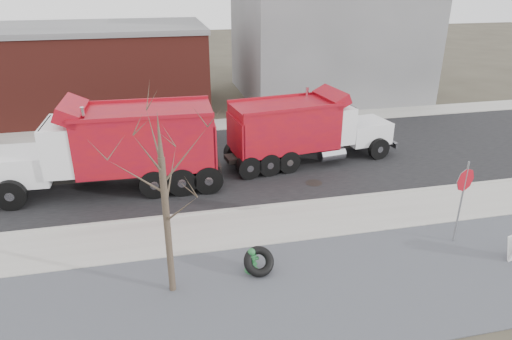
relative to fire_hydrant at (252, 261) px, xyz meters
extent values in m
plane|color=#383328|center=(0.86, 2.24, -0.36)|extent=(120.00, 120.00, 0.00)
cube|color=slate|center=(0.86, -1.26, -0.35)|extent=(60.00, 5.00, 0.03)
cube|color=#9E9B93|center=(0.86, 2.49, -0.33)|extent=(60.00, 2.50, 0.06)
cube|color=#9E9B93|center=(0.86, 3.79, -0.31)|extent=(60.00, 0.15, 0.11)
cube|color=black|center=(0.86, 8.54, -0.35)|extent=(60.00, 9.40, 0.02)
cube|color=#9E9B93|center=(0.86, 14.24, -0.33)|extent=(60.00, 2.00, 0.06)
cube|color=gray|center=(9.86, 20.24, 3.64)|extent=(12.00, 10.00, 8.00)
cube|color=maroon|center=(-9.14, 19.24, 2.14)|extent=(20.00, 8.00, 5.00)
cube|color=gray|center=(-9.14, 19.24, 4.79)|extent=(20.20, 8.20, 0.30)
cylinder|color=#382D23|center=(-2.34, -0.36, 1.64)|extent=(0.18, 0.18, 4.00)
cone|color=#382D23|center=(-2.34, -0.36, 4.24)|extent=(0.14, 0.14, 1.20)
cylinder|color=#2A703C|center=(0.00, 0.01, -0.34)|extent=(0.42, 0.42, 0.06)
cylinder|color=#2A703C|center=(0.00, 0.01, -0.05)|extent=(0.22, 0.22, 0.57)
cylinder|color=#2A703C|center=(0.00, 0.01, 0.21)|extent=(0.29, 0.29, 0.05)
sphere|color=#2A703C|center=(0.00, 0.01, 0.31)|extent=(0.23, 0.23, 0.23)
cylinder|color=#2A703C|center=(0.00, 0.01, 0.40)|extent=(0.05, 0.05, 0.06)
cylinder|color=#2A703C|center=(-0.16, -0.04, 0.04)|extent=(0.14, 0.13, 0.11)
cylinder|color=#2A703C|center=(0.15, 0.05, 0.04)|extent=(0.14, 0.13, 0.11)
cylinder|color=#2A703C|center=(0.04, -0.15, 0.02)|extent=(0.17, 0.15, 0.14)
torus|color=black|center=(0.19, -0.12, 0.04)|extent=(0.99, 0.89, 0.85)
cylinder|color=gray|center=(6.85, 0.15, 1.06)|extent=(0.06, 0.06, 2.84)
cylinder|color=#A60B18|center=(6.85, 0.15, 1.87)|extent=(0.75, 0.25, 0.77)
cube|color=black|center=(4.37, 7.90, 0.26)|extent=(7.93, 1.87, 0.20)
cube|color=white|center=(7.40, 8.31, 0.76)|extent=(2.26, 2.06, 1.02)
cube|color=silver|center=(8.46, 8.46, 0.76)|extent=(0.28, 1.61, 0.92)
cube|color=white|center=(5.52, 8.05, 1.41)|extent=(1.75, 2.30, 1.66)
cube|color=black|center=(6.26, 8.16, 1.87)|extent=(0.30, 1.84, 0.74)
cube|color=#A00D12|center=(3.18, 7.74, 1.50)|extent=(4.87, 2.82, 2.03)
cylinder|color=silver|center=(4.56, 8.81, 1.83)|extent=(0.15, 0.15, 2.22)
cylinder|color=black|center=(7.46, 9.33, 0.16)|extent=(1.04, 0.41, 1.02)
cylinder|color=black|center=(7.73, 7.35, 0.16)|extent=(1.04, 0.41, 1.02)
cylinder|color=black|center=(1.96, 8.46, 0.16)|extent=(1.04, 0.41, 1.02)
cylinder|color=black|center=(2.20, 6.71, 0.16)|extent=(1.04, 0.41, 1.02)
cube|color=black|center=(-4.22, 6.74, 0.34)|extent=(8.64, 1.21, 0.23)
cube|color=white|center=(-7.64, 6.85, 0.92)|extent=(2.39, 2.13, 1.16)
cube|color=white|center=(-5.75, 6.79, 1.66)|extent=(1.77, 2.48, 1.90)
cube|color=black|center=(-6.50, 6.82, 2.19)|extent=(0.12, 2.11, 0.84)
cube|color=#A00D12|center=(-2.85, 6.69, 1.76)|extent=(5.35, 2.70, 2.32)
cylinder|color=silver|center=(-4.93, 5.76, 2.13)|extent=(0.15, 0.15, 2.53)
cylinder|color=black|center=(-7.88, 5.72, 0.24)|extent=(1.17, 0.35, 1.16)
cylinder|color=black|center=(-7.81, 8.00, 0.24)|extent=(1.17, 0.35, 1.16)
cylinder|color=black|center=(-1.62, 5.64, 0.24)|extent=(1.17, 0.35, 1.16)
cylinder|color=black|center=(-1.55, 7.66, 0.24)|extent=(1.17, 0.35, 1.16)
camera|label=1|loc=(-2.35, -10.98, 7.80)|focal=32.00mm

